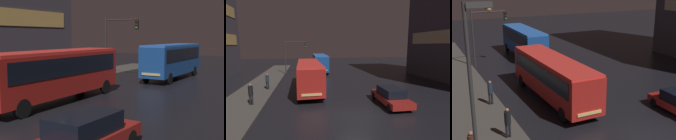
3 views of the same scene
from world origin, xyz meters
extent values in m
plane|color=black|center=(0.00, 0.00, 0.00)|extent=(120.00, 120.00, 0.00)
cube|color=#47423D|center=(-9.00, 10.00, 0.07)|extent=(4.00, 48.00, 0.15)
cube|color=#AD1E19|center=(-3.11, 8.29, 1.81)|extent=(2.54, 10.75, 2.53)
cube|color=black|center=(-3.11, 8.29, 2.33)|extent=(2.60, 9.89, 1.10)
cube|color=red|center=(-3.11, 8.29, 3.16)|extent=(2.49, 10.53, 0.16)
cube|color=#F4CC72|center=(-3.06, 2.90, 0.95)|extent=(1.71, 0.12, 0.20)
cylinder|color=black|center=(-1.95, 4.33, 0.50)|extent=(0.26, 1.00, 1.00)
cylinder|color=black|center=(-4.19, 4.31, 0.50)|extent=(0.26, 1.00, 1.00)
cylinder|color=black|center=(-2.02, 12.26, 0.50)|extent=(0.26, 1.00, 1.00)
cylinder|color=black|center=(-4.27, 12.24, 0.50)|extent=(0.26, 1.00, 1.00)
cube|color=#194793|center=(-0.60, 22.18, 1.86)|extent=(2.49, 9.82, 2.63)
cube|color=black|center=(-0.60, 22.18, 2.43)|extent=(2.54, 9.04, 1.10)
cube|color=blue|center=(-0.60, 22.18, 3.26)|extent=(2.44, 9.62, 0.16)
cube|color=#F4CC72|center=(-0.66, 17.26, 0.95)|extent=(1.65, 0.12, 0.20)
cylinder|color=black|center=(0.43, 18.67, 0.50)|extent=(0.26, 1.00, 1.00)
cylinder|color=black|center=(-1.73, 18.70, 0.50)|extent=(0.26, 1.00, 1.00)
cylinder|color=black|center=(0.53, 25.66, 0.50)|extent=(0.26, 1.00, 1.00)
cylinder|color=black|center=(-1.63, 25.68, 0.50)|extent=(0.26, 1.00, 1.00)
cylinder|color=black|center=(4.57, 3.58, 0.32)|extent=(0.23, 0.65, 0.64)
cylinder|color=black|center=(2.86, 3.65, 0.32)|extent=(0.23, 0.65, 0.64)
cylinder|color=black|center=(-7.85, 8.95, 0.58)|extent=(0.14, 0.14, 0.86)
cylinder|color=black|center=(-7.67, 8.95, 0.58)|extent=(0.14, 0.14, 0.86)
cylinder|color=#1E283D|center=(-7.76, 8.95, 1.37)|extent=(0.48, 0.48, 0.72)
sphere|color=#8C664C|center=(-7.76, 8.95, 1.84)|extent=(0.22, 0.22, 0.22)
cylinder|color=black|center=(-8.13, 3.63, 0.59)|extent=(0.14, 0.14, 0.87)
cylinder|color=black|center=(-7.95, 3.63, 0.59)|extent=(0.14, 0.14, 0.87)
cylinder|color=black|center=(-8.04, 3.63, 1.39)|extent=(0.51, 0.51, 0.73)
sphere|color=#8C664C|center=(-8.04, 3.63, 1.86)|extent=(0.22, 0.22, 0.22)
sphere|color=#8C664C|center=(-10.34, 1.99, 1.72)|extent=(0.22, 0.22, 0.22)
cylinder|color=#2D2D2D|center=(-6.77, 19.88, 2.99)|extent=(0.16, 0.16, 5.98)
cylinder|color=#2D2D2D|center=(-5.04, 19.88, 5.68)|extent=(3.48, 0.12, 0.12)
cube|color=black|center=(-3.30, 19.88, 5.18)|extent=(0.30, 0.24, 0.90)
sphere|color=#390706|center=(-3.30, 19.74, 5.46)|extent=(0.18, 0.18, 0.18)
sphere|color=#3B2B07|center=(-3.30, 19.74, 5.18)|extent=(0.18, 0.18, 0.18)
sphere|color=green|center=(-3.30, 19.74, 4.90)|extent=(0.18, 0.18, 0.18)
cylinder|color=#2D2D2D|center=(-10.27, 1.06, 4.11)|extent=(0.18, 0.18, 7.93)
cube|color=#383838|center=(-9.67, 1.06, 7.93)|extent=(1.10, 0.36, 0.24)
sphere|color=#F4CC72|center=(-9.27, 1.06, 7.78)|extent=(0.32, 0.32, 0.32)
camera|label=1|loc=(9.81, -6.50, 4.14)|focal=50.00mm
camera|label=2|loc=(-3.63, -11.55, 5.06)|focal=28.00mm
camera|label=3|loc=(-12.30, -12.29, 9.00)|focal=50.00mm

